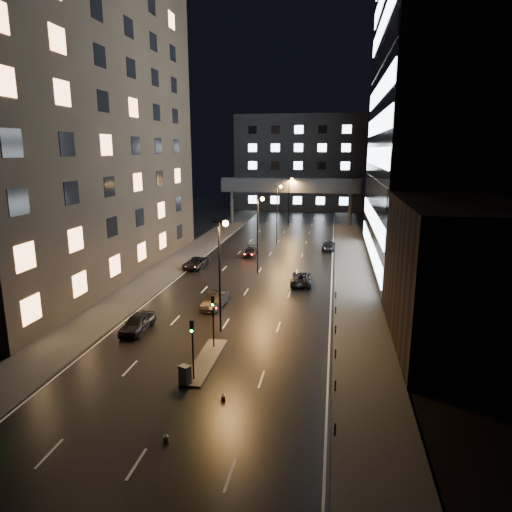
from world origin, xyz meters
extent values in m
plane|color=black|center=(0.00, 40.00, 0.00)|extent=(160.00, 160.00, 0.00)
cube|color=#383533|center=(-12.50, 35.00, 0.07)|extent=(5.00, 110.00, 0.15)
cube|color=#383533|center=(12.50, 35.00, 0.07)|extent=(5.00, 110.00, 0.15)
cube|color=#2D2319|center=(-22.50, 24.00, 20.00)|extent=(15.00, 48.00, 40.00)
cube|color=black|center=(20.00, 9.00, 6.00)|extent=(10.00, 18.00, 12.00)
cube|color=black|center=(25.00, 36.00, 22.50)|extent=(20.00, 36.00, 45.00)
cube|color=#333335|center=(0.00, 98.00, 12.50)|extent=(34.00, 14.00, 25.00)
cube|color=#333335|center=(0.00, 70.00, 8.50)|extent=(30.00, 3.00, 3.00)
cylinder|color=#333335|center=(-13.00, 70.00, 3.50)|extent=(0.80, 0.80, 7.00)
cylinder|color=#333335|center=(13.00, 70.00, 3.50)|extent=(0.80, 0.80, 7.00)
cube|color=#383533|center=(0.30, 2.00, 0.07)|extent=(1.60, 8.00, 0.15)
cylinder|color=black|center=(0.30, 4.50, 1.90)|extent=(0.12, 0.12, 3.50)
cube|color=black|center=(0.30, 4.50, 4.10)|extent=(0.28, 0.22, 0.90)
sphere|color=#0CFF33|center=(0.30, 4.36, 3.82)|extent=(0.18, 0.18, 0.18)
cylinder|color=black|center=(0.30, -1.00, 1.90)|extent=(0.12, 0.12, 3.50)
cube|color=black|center=(0.30, -1.00, 4.10)|extent=(0.28, 0.22, 0.90)
sphere|color=#0CFF33|center=(0.30, -1.14, 3.82)|extent=(0.18, 0.18, 0.18)
cylinder|color=black|center=(10.20, -6.00, 0.45)|extent=(0.12, 0.12, 0.90)
cylinder|color=black|center=(10.20, -1.00, 0.45)|extent=(0.12, 0.12, 0.90)
cylinder|color=black|center=(10.20, 4.00, 0.45)|extent=(0.12, 0.12, 0.90)
cylinder|color=black|center=(10.20, 9.00, 0.45)|extent=(0.12, 0.12, 0.90)
cylinder|color=black|center=(10.20, 14.00, 0.45)|extent=(0.12, 0.12, 0.90)
cylinder|color=black|center=(10.20, 19.00, 0.45)|extent=(0.12, 0.12, 0.90)
cylinder|color=black|center=(0.00, 8.00, 5.00)|extent=(0.18, 0.18, 10.00)
cylinder|color=black|center=(0.00, 8.00, 10.00)|extent=(1.20, 0.12, 0.12)
sphere|color=#FF9E38|center=(0.60, 8.00, 9.90)|extent=(0.50, 0.50, 0.50)
cylinder|color=black|center=(0.00, 28.00, 5.00)|extent=(0.18, 0.18, 10.00)
cylinder|color=black|center=(0.00, 28.00, 10.00)|extent=(1.20, 0.12, 0.12)
sphere|color=#FF9E38|center=(0.60, 28.00, 9.90)|extent=(0.50, 0.50, 0.50)
cylinder|color=black|center=(0.00, 48.00, 5.00)|extent=(0.18, 0.18, 10.00)
cylinder|color=black|center=(0.00, 48.00, 10.00)|extent=(1.20, 0.12, 0.12)
sphere|color=#FF9E38|center=(0.60, 48.00, 9.90)|extent=(0.50, 0.50, 0.50)
cylinder|color=black|center=(0.00, 68.00, 5.00)|extent=(0.18, 0.18, 10.00)
cylinder|color=black|center=(0.00, 68.00, 10.00)|extent=(1.20, 0.12, 0.12)
sphere|color=#FF9E38|center=(0.60, 68.00, 9.90)|extent=(0.50, 0.50, 0.50)
imported|color=black|center=(-7.40, 6.81, 0.81)|extent=(2.02, 4.82, 1.63)
imported|color=black|center=(-2.10, 14.19, 0.78)|extent=(2.15, 4.89, 1.56)
imported|color=black|center=(-9.00, 29.48, 0.72)|extent=(2.75, 5.34, 1.44)
imported|color=black|center=(-2.77, 38.05, 0.68)|extent=(2.33, 4.84, 1.36)
imported|color=black|center=(6.07, 24.35, 0.75)|extent=(2.58, 5.44, 1.50)
imported|color=black|center=(9.00, 44.54, 0.74)|extent=(2.26, 5.17, 1.48)
cube|color=#535255|center=(-0.10, -1.70, 0.81)|extent=(0.92, 0.83, 1.31)
cone|color=#EA400C|center=(3.00, -3.23, 0.28)|extent=(0.39, 0.39, 0.57)
cone|color=orange|center=(0.87, -8.00, 0.29)|extent=(0.37, 0.37, 0.57)
camera|label=1|loc=(9.68, -29.34, 16.00)|focal=32.00mm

